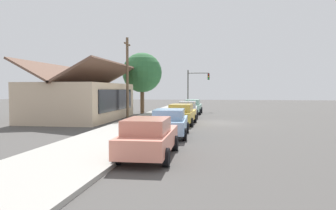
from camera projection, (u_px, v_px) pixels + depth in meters
The scene contains 12 objects.
ground_plane at pixel (216, 123), 26.03m from camera, with size 120.00×120.00×0.00m, color #4C4947.
sidewalk_curb at pixel (149, 121), 26.86m from camera, with size 60.00×4.20×0.16m, color #A3A099.
car_coral at pixel (149, 137), 12.66m from camera, with size 4.91×2.06×1.59m.
car_skyblue at pixel (170, 122), 18.40m from camera, with size 4.97×2.24×1.59m.
car_mustard at pixel (182, 114), 24.76m from camera, with size 4.94×2.10×1.59m.
car_silver at pixel (188, 109), 30.61m from camera, with size 4.56×2.10×1.59m.
car_seafoam at pixel (193, 106), 36.04m from camera, with size 4.49×2.00×1.59m.
storefront_building at pixel (82, 100), 28.91m from camera, with size 11.99×6.78×5.11m.
shade_tree at pixel (142, 73), 36.00m from camera, with size 4.43×4.43×6.83m.
traffic_light_main at pixel (196, 83), 40.74m from camera, with size 0.37×2.79×5.20m.
utility_pole_wooden at pixel (127, 76), 29.76m from camera, with size 1.80×0.24×7.50m.
fire_hydrant_red at pixel (175, 111), 33.03m from camera, with size 0.22×0.22×0.71m.
Camera 1 is at (-26.23, 0.05, 2.68)m, focal length 34.35 mm.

